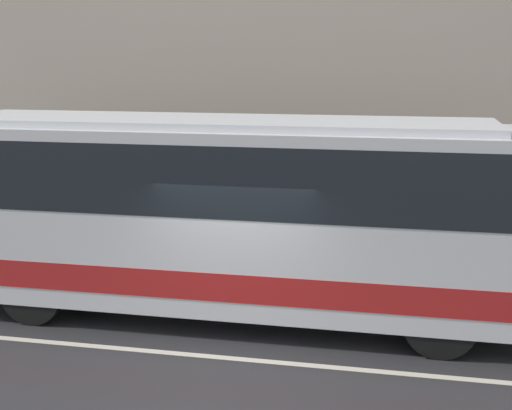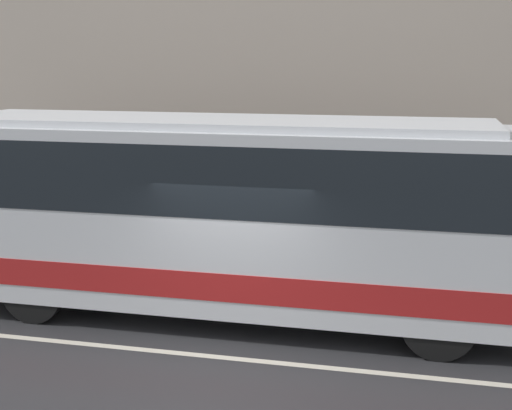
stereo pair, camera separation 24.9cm
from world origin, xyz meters
TOP-DOWN VIEW (x-y plane):
  - ground_plane at (0.00, 0.00)m, footprint 60.00×60.00m
  - sidewalk at (0.00, 5.30)m, footprint 60.00×2.59m
  - lane_stripe at (0.00, 0.00)m, footprint 54.00×0.14m
  - transit_bus at (-0.59, 1.82)m, footprint 10.61×2.57m

SIDE VIEW (x-z plane):
  - ground_plane at x=0.00m, z-range 0.00..0.00m
  - lane_stripe at x=0.00m, z-range 0.00..0.01m
  - sidewalk at x=0.00m, z-range 0.00..0.13m
  - transit_bus at x=-0.59m, z-range 0.21..3.60m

